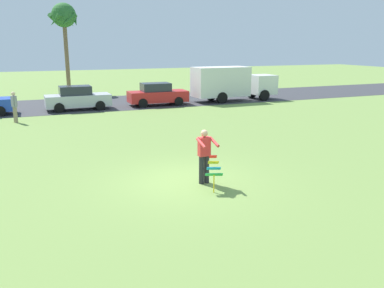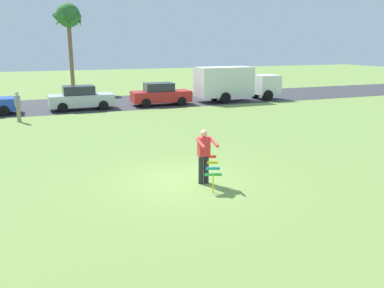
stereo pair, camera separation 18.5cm
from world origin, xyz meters
name	(u,v)px [view 1 (the left image)]	position (x,y,z in m)	size (l,w,h in m)	color
ground_plane	(185,181)	(0.00, 0.00, 0.00)	(120.00, 120.00, 0.00)	olive
road_strip	(93,104)	(0.00, 18.69, 0.01)	(120.00, 8.00, 0.01)	#38383D
person_kite_flyer	(204,154)	(0.49, -0.41, 0.95)	(0.54, 0.66, 1.73)	#26262B
kite_held	(214,169)	(0.47, -1.12, 0.68)	(0.57, 0.72, 1.03)	red
parked_car_silver	(77,98)	(-1.35, 16.29, 0.77)	(4.22, 1.87, 1.60)	silver
parked_car_red	(157,94)	(4.22, 16.29, 0.77)	(4.25, 1.94, 1.60)	red
parked_truck_white_box	(230,83)	(10.08, 16.29, 1.41)	(6.74, 2.21, 2.62)	silver
palm_tree_right_near	(64,19)	(-0.83, 27.00, 6.44)	(2.58, 2.71, 7.81)	brown
person_walker_near	(14,106)	(-5.16, 12.97, 0.93)	(0.33, 0.54, 1.73)	gray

